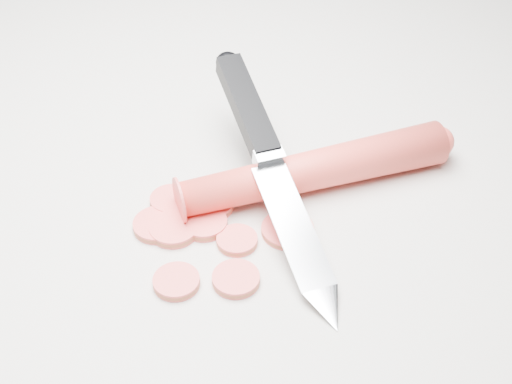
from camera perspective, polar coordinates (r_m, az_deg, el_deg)
The scene contains 12 objects.
ground at distance 0.58m, azimuth -0.03°, elevation 0.45°, with size 2.40×2.40×0.00m, color beige.
carrot at distance 0.57m, azimuth 4.73°, elevation 1.79°, with size 0.03×0.03×0.22m, color red.
carrot_slice_0 at distance 0.54m, azimuth -6.59°, elevation -2.96°, with size 0.04×0.04×0.01m, color #F04442.
carrot_slice_1 at distance 0.57m, azimuth -6.81°, elevation -0.68°, with size 0.03×0.03×0.01m, color #F04442.
carrot_slice_2 at distance 0.55m, azimuth -7.86°, elevation -2.62°, with size 0.04×0.04×0.01m, color #F04442.
carrot_slice_3 at distance 0.54m, azimuth -4.15°, elevation -2.53°, with size 0.03×0.03×0.01m, color #F04442.
carrot_slice_4 at distance 0.54m, azimuth 2.53°, elevation -3.03°, with size 0.04×0.04×0.01m, color #F04442.
carrot_slice_5 at distance 0.56m, azimuth -3.83°, elevation -0.98°, with size 0.04×0.04×0.01m, color #F04442.
carrot_slice_6 at distance 0.50m, azimuth -1.62°, elevation -6.97°, with size 0.03×0.03×0.01m, color #F04442.
carrot_slice_7 at distance 0.50m, azimuth -6.39°, elevation -7.13°, with size 0.03×0.03×0.01m, color #F04442.
carrot_slice_8 at distance 0.53m, azimuth -1.53°, elevation -3.89°, with size 0.03×0.03×0.01m, color #F04442.
kitchen_knife at distance 0.54m, azimuth 1.57°, elevation 1.73°, with size 0.23×0.16×0.07m, color silver, non-canonical shape.
Camera 1 is at (0.27, -0.34, 0.38)m, focal length 50.00 mm.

